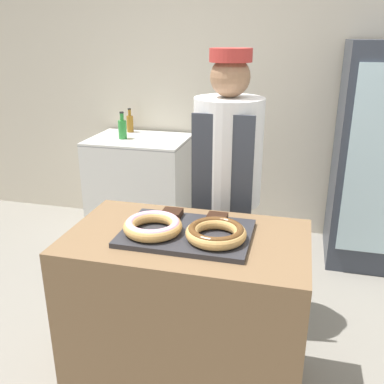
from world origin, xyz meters
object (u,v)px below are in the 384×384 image
donut_chocolate_glaze (216,232)px  baker_person (227,190)px  beverage_fridge (376,157)px  brownie_back_left (172,214)px  chest_freezer (141,186)px  bottle_green (122,128)px  donut_light_glaze (153,225)px  serving_tray (187,233)px  brownie_back_right (217,218)px  bottle_amber (130,123)px

donut_chocolate_glaze → baker_person: baker_person is taller
baker_person → beverage_fridge: 1.47m
donut_chocolate_glaze → brownie_back_left: donut_chocolate_glaze is taller
brownie_back_left → chest_freezer: size_ratio=0.11×
donut_chocolate_glaze → baker_person: size_ratio=0.16×
bottle_green → chest_freezer: bearing=22.2°
donut_light_glaze → brownie_back_left: 0.19m
donut_light_glaze → baker_person: 0.73m
donut_chocolate_glaze → brownie_back_left: size_ratio=2.83×
serving_tray → chest_freezer: bearing=117.5°
donut_light_glaze → baker_person: (0.22, 0.70, -0.06)m
brownie_back_right → baker_person: baker_person is taller
serving_tray → baker_person: 0.65m
brownie_back_left → beverage_fridge: size_ratio=0.06×
donut_light_glaze → brownie_back_left: size_ratio=2.83×
donut_chocolate_glaze → chest_freezer: (-1.06, 1.80, -0.49)m
brownie_back_left → brownie_back_right: same height
brownie_back_left → baker_person: bearing=69.5°
serving_tray → beverage_fridge: 2.04m
brownie_back_right → serving_tray: bearing=-129.0°
serving_tray → chest_freezer: (-0.91, 1.75, -0.44)m
brownie_back_right → bottle_green: bottle_green is taller
serving_tray → donut_chocolate_glaze: size_ratio=2.18×
donut_chocolate_glaze → bottle_amber: bearing=121.2°
bottle_green → bottle_amber: bearing=98.4°
donut_chocolate_glaze → beverage_fridge: size_ratio=0.16×
donut_chocolate_glaze → bottle_green: 2.11m
baker_person → bottle_green: bearing=136.6°
beverage_fridge → bottle_green: beverage_fridge is taller
donut_light_glaze → serving_tray: bearing=18.6°
beverage_fridge → bottle_amber: 2.15m
donut_light_glaze → bottle_amber: 2.22m
donut_chocolate_glaze → bottle_green: bearing=124.1°
bottle_green → brownie_back_right: bearing=-53.5°
baker_person → chest_freezer: (-0.98, 1.10, -0.43)m
serving_tray → bottle_green: size_ratio=2.51×
chest_freezer → donut_chocolate_glaze: bearing=-59.6°
baker_person → chest_freezer: bearing=131.8°
chest_freezer → bottle_amber: (-0.17, 0.22, 0.53)m
beverage_fridge → chest_freezer: 2.01m
donut_light_glaze → brownie_back_left: bearing=80.2°
donut_light_glaze → bottle_green: (-0.89, 1.74, 0.05)m
donut_light_glaze → donut_chocolate_glaze: (0.29, 0.00, 0.00)m
donut_chocolate_glaze → brownie_back_left: bearing=143.9°
brownie_back_left → beverage_fridge: (1.17, 1.60, -0.06)m
chest_freezer → brownie_back_left: bearing=-63.7°
brownie_back_left → chest_freezer: (-0.79, 1.60, -0.47)m
donut_chocolate_glaze → beverage_fridge: bearing=63.0°
donut_chocolate_glaze → brownie_back_right: 0.19m
chest_freezer → bottle_amber: 0.60m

